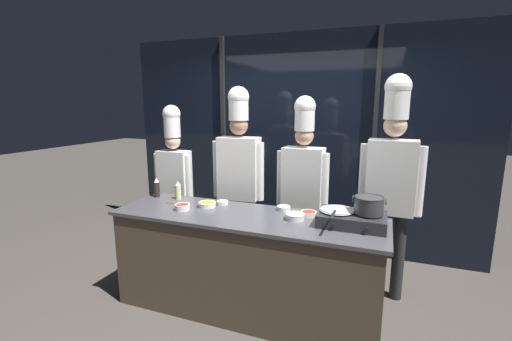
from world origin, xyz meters
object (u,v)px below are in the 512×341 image
Objects in this scene: portable_stove at (352,219)px; frying_pan at (337,208)px; squeeze_bottle_soy at (157,188)px; squeeze_bottle_oil at (178,191)px; chef_pastry at (392,172)px; prep_bowl_bell_pepper at (182,207)px; prep_bowl_carrots at (207,204)px; prep_bowl_shrimp at (223,202)px; prep_bowl_chicken at (295,216)px; stock_pot at (369,205)px; chef_head at (174,172)px; prep_bowl_chili_flakes at (309,213)px; chef_sous at (239,167)px; chef_line at (303,176)px; serving_spoon_slotted at (183,203)px; prep_bowl_rice at (284,208)px.

frying_pan reaches higher than portable_stove.
squeeze_bottle_soy reaches higher than squeeze_bottle_oil.
squeeze_bottle_oil reaches higher than portable_stove.
chef_pastry is (2.00, 0.46, 0.25)m from squeeze_bottle_oil.
prep_bowl_bell_pepper reaches higher than prep_bowl_carrots.
squeeze_bottle_soy is 0.25m from squeeze_bottle_oil.
prep_bowl_chicken is at bearing -13.19° from prep_bowl_shrimp.
prep_bowl_carrots is at bearing 178.92° from stock_pot.
frying_pan is 2.01m from chef_head.
squeeze_bottle_soy is 1.41× the size of prep_bowl_chili_flakes.
chef_pastry is at bearing 75.82° from stock_pot.
chef_sous is at bearing 73.46° from prep_bowl_bell_pepper.
serving_spoon_slotted is at bearing 33.97° from chef_line.
squeeze_bottle_oil is 0.09× the size of chef_sous.
stock_pot reaches higher than prep_bowl_shrimp.
squeeze_bottle_soy is at bearing 175.60° from portable_stove.
squeeze_bottle_oil reaches higher than prep_bowl_chili_flakes.
prep_bowl_chili_flakes is at bearing 3.63° from serving_spoon_slotted.
prep_bowl_rice is 1.49m from chef_head.
squeeze_bottle_oil is 1.53× the size of prep_bowl_rice.
chef_head is at bearing 128.32° from prep_bowl_bell_pepper.
prep_bowl_shrimp reaches higher than serving_spoon_slotted.
prep_bowl_chili_flakes is (0.24, -0.07, -0.00)m from prep_bowl_rice.
chef_line reaches higher than prep_bowl_shrimp.
chef_head is at bearing 164.64° from prep_bowl_chili_flakes.
prep_bowl_bell_pepper is at bearing -174.77° from portable_stove.
squeeze_bottle_oil is at bearing 1.17° from squeeze_bottle_soy.
squeeze_bottle_oil is 2.07m from chef_pastry.
prep_bowl_rice is 0.52m from chef_line.
stock_pot is at bearing 1.13° from frying_pan.
stock_pot is (0.24, 0.00, 0.05)m from frying_pan.
serving_spoon_slotted is (-0.97, -0.15, -0.01)m from prep_bowl_rice.
chef_sous is (-0.64, 0.45, 0.26)m from prep_bowl_rice.
chef_sous reaches higher than portable_stove.
chef_head is 1.49m from chef_line.
prep_bowl_shrimp is 0.05× the size of chef_sous.
portable_stove is 3.24× the size of prep_bowl_chicken.
chef_line is (-0.68, 0.67, 0.04)m from stock_pot.
prep_bowl_rice is at bearing 28.75° from chef_pastry.
portable_stove is 0.25× the size of chef_pastry.
prep_bowl_bell_pepper is 0.23m from prep_bowl_carrots.
chef_line reaches higher than prep_bowl_carrots.
prep_bowl_shrimp is at bearing 177.59° from prep_bowl_chili_flakes.
squeeze_bottle_soy is 0.41m from serving_spoon_slotted.
stock_pot is 1.26× the size of squeeze_bottle_soy.
chef_head reaches higher than prep_bowl_rice.
frying_pan is 4.48× the size of prep_bowl_shrimp.
prep_bowl_bell_pepper is 0.07× the size of chef_line.
portable_stove reaches higher than prep_bowl_bell_pepper.
portable_stove is 1.43m from chef_sous.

